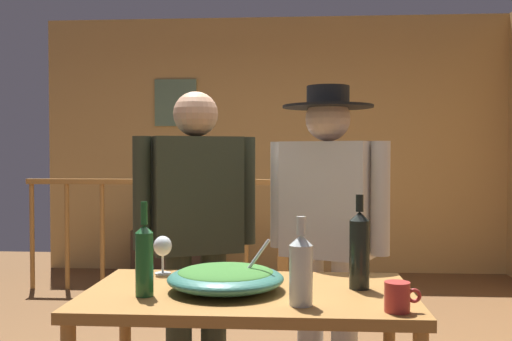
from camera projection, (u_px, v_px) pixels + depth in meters
back_wall at (275, 145)px, 6.60m from camera, size 5.10×0.10×2.80m
framed_picture at (176, 103)px, 6.60m from camera, size 0.47×0.03×0.52m
stair_railing at (195, 223)px, 5.62m from camera, size 2.51×0.10×1.11m
tv_console at (177, 252)px, 6.36m from camera, size 0.90×0.40×0.50m
flat_screen_tv at (176, 205)px, 6.31m from camera, size 0.57×0.12×0.43m
serving_table at (249, 315)px, 2.22m from camera, size 1.21×0.72×0.80m
salad_bowl at (226, 277)px, 2.20m from camera, size 0.43×0.43×0.22m
wine_glass at (163, 248)px, 2.50m from camera, size 0.08×0.08×0.16m
wine_bottle_green at (144, 258)px, 2.12m from camera, size 0.06×0.06×0.34m
wine_bottle_dark at (359, 249)px, 2.23m from camera, size 0.08×0.08×0.36m
wine_bottle_clear at (301, 268)px, 1.99m from camera, size 0.08×0.08×0.30m
mug_red at (398, 297)px, 1.91m from camera, size 0.12×0.08×0.10m
person_standing_left at (196, 223)px, 2.98m from camera, size 0.58×0.38×1.62m
person_standing_right at (328, 220)px, 2.93m from camera, size 0.57×0.44×1.64m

